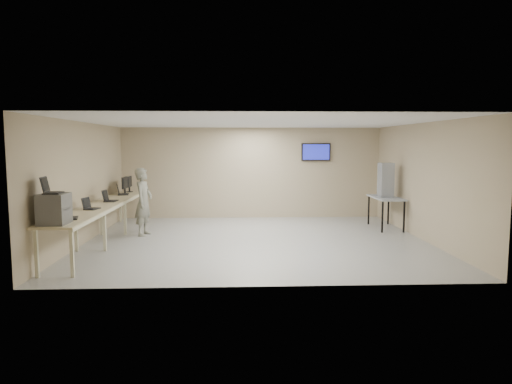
{
  "coord_description": "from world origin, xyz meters",
  "views": [
    {
      "loc": [
        -0.46,
        -10.66,
        2.29
      ],
      "look_at": [
        0.0,
        0.2,
        1.15
      ],
      "focal_mm": 32.0,
      "sensor_mm": 36.0,
      "label": 1
    }
  ],
  "objects_px": {
    "equipment_box": "(54,209)",
    "side_table": "(386,200)",
    "workbench": "(103,207)",
    "soldier": "(144,202)"
  },
  "relations": [
    {
      "from": "equipment_box",
      "to": "soldier",
      "type": "height_order",
      "value": "soldier"
    },
    {
      "from": "workbench",
      "to": "side_table",
      "type": "relative_size",
      "value": 4.18
    },
    {
      "from": "soldier",
      "to": "side_table",
      "type": "distance_m",
      "value": 6.44
    },
    {
      "from": "equipment_box",
      "to": "side_table",
      "type": "bearing_deg",
      "value": 29.64
    },
    {
      "from": "equipment_box",
      "to": "side_table",
      "type": "relative_size",
      "value": 0.37
    },
    {
      "from": "workbench",
      "to": "side_table",
      "type": "distance_m",
      "value": 7.34
    },
    {
      "from": "soldier",
      "to": "side_table",
      "type": "height_order",
      "value": "soldier"
    },
    {
      "from": "workbench",
      "to": "soldier",
      "type": "height_order",
      "value": "soldier"
    },
    {
      "from": "equipment_box",
      "to": "side_table",
      "type": "xyz_separation_m",
      "value": [
        7.25,
        4.14,
        -0.38
      ]
    },
    {
      "from": "workbench",
      "to": "equipment_box",
      "type": "bearing_deg",
      "value": -91.36
    }
  ]
}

